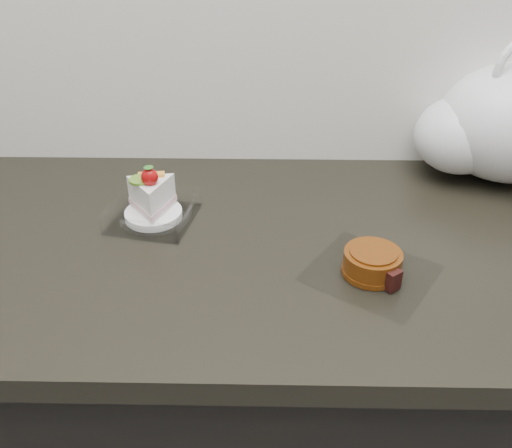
% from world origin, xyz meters
% --- Properties ---
extents(counter, '(2.04, 0.64, 0.90)m').
position_xyz_m(counter, '(0.00, 1.69, 0.45)').
color(counter, black).
rests_on(counter, ground).
extents(cake_tray, '(0.16, 0.16, 0.11)m').
position_xyz_m(cake_tray, '(-0.23, 1.75, 0.93)').
color(cake_tray, white).
rests_on(cake_tray, counter).
extents(mooncake_wrap, '(0.24, 0.24, 0.04)m').
position_xyz_m(mooncake_wrap, '(0.14, 1.60, 0.92)').
color(mooncake_wrap, white).
rests_on(mooncake_wrap, counter).
extents(plastic_bag, '(0.39, 0.30, 0.29)m').
position_xyz_m(plastic_bag, '(0.43, 1.93, 1.01)').
color(plastic_bag, white).
rests_on(plastic_bag, counter).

